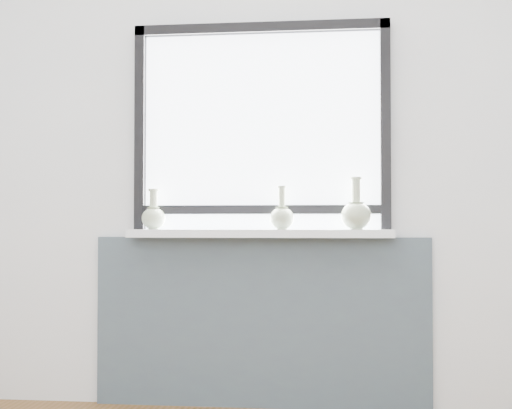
# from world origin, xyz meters

# --- Properties ---
(back_wall) EXTENTS (3.60, 0.02, 2.60)m
(back_wall) POSITION_xyz_m (0.00, 1.81, 1.30)
(back_wall) COLOR silver
(back_wall) RESTS_ON ground
(apron_panel) EXTENTS (1.70, 0.03, 0.86)m
(apron_panel) POSITION_xyz_m (0.00, 1.78, 0.43)
(apron_panel) COLOR #3D4E56
(apron_panel) RESTS_ON ground
(windowsill) EXTENTS (1.32, 0.18, 0.04)m
(windowsill) POSITION_xyz_m (0.00, 1.71, 0.88)
(windowsill) COLOR white
(windowsill) RESTS_ON apron_panel
(window) EXTENTS (1.30, 0.06, 1.05)m
(window) POSITION_xyz_m (0.00, 1.77, 1.44)
(window) COLOR black
(window) RESTS_ON windowsill
(vase_a) EXTENTS (0.12, 0.12, 0.21)m
(vase_a) POSITION_xyz_m (-0.54, 1.71, 0.97)
(vase_a) COLOR #AFBF9B
(vase_a) RESTS_ON windowsill
(vase_b) EXTENTS (0.12, 0.12, 0.22)m
(vase_b) POSITION_xyz_m (0.11, 1.70, 0.97)
(vase_b) COLOR #AFBF9B
(vase_b) RESTS_ON windowsill
(vase_c) EXTENTS (0.15, 0.15, 0.26)m
(vase_c) POSITION_xyz_m (0.48, 1.69, 0.98)
(vase_c) COLOR #AFBF9B
(vase_c) RESTS_ON windowsill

